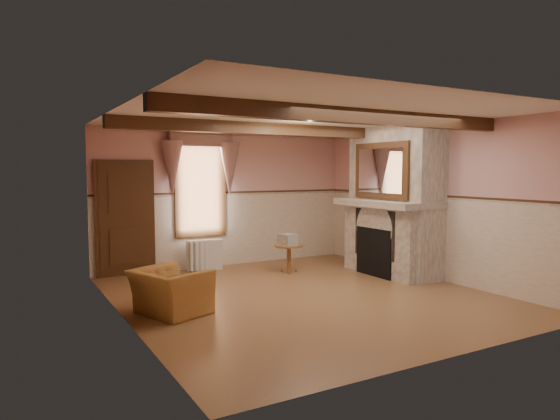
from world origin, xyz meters
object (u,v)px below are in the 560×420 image
radiator (204,255)px  oil_lamp (376,192)px  side_table (289,259)px  mantel_clock (368,193)px  bowl (389,198)px  armchair (171,292)px

radiator → oil_lamp: 3.60m
side_table → oil_lamp: bearing=-23.9°
side_table → mantel_clock: (1.55, -0.46, 1.25)m
radiator → bowl: bowl is taller
side_table → bowl: bearing=-34.9°
side_table → mantel_clock: mantel_clock is taller
armchair → oil_lamp: (4.38, 0.92, 1.25)m
mantel_clock → oil_lamp: oil_lamp is taller
side_table → radiator: bearing=141.1°
bowl → mantel_clock: mantel_clock is taller
armchair → side_table: 3.25m
radiator → side_table: bearing=-26.8°
radiator → mantel_clock: mantel_clock is taller
side_table → bowl: bowl is taller
armchair → mantel_clock: size_ratio=3.98×
armchair → oil_lamp: 4.65m
mantel_clock → bowl: bearing=-90.0°
side_table → radiator: size_ratio=0.79×
armchair → oil_lamp: size_ratio=3.42×
side_table → mantel_clock: bearing=-16.5°
bowl → mantel_clock: size_ratio=1.42×
radiator → bowl: size_ratio=2.05×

